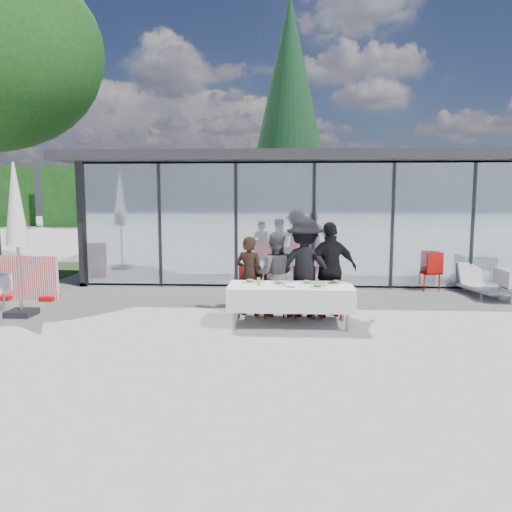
{
  "coord_description": "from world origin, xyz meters",
  "views": [
    {
      "loc": [
        0.27,
        -8.49,
        2.39
      ],
      "look_at": [
        -0.26,
        1.2,
        1.19
      ],
      "focal_mm": 35.0,
      "sensor_mm": 36.0,
      "label": 1
    }
  ],
  "objects": [
    {
      "name": "diner_c",
      "position": [
        0.69,
        1.21,
        0.96
      ],
      "size": [
        1.37,
        1.37,
        1.93
      ],
      "primitive_type": "imported",
      "rotation": [
        0.0,
        0.0,
        3.03
      ],
      "color": "black",
      "rests_on": "ground"
    },
    {
      "name": "plate_c",
      "position": [
        0.71,
        0.61,
        0.77
      ],
      "size": [
        0.29,
        0.29,
        0.07
      ],
      "color": "silver",
      "rests_on": "dining_table"
    },
    {
      "name": "plate_extra",
      "position": [
        0.88,
        0.25,
        0.77
      ],
      "size": [
        0.29,
        0.29,
        0.07
      ],
      "color": "silver",
      "rests_on": "dining_table"
    },
    {
      "name": "plate_a",
      "position": [
        -0.35,
        0.67,
        0.77
      ],
      "size": [
        0.29,
        0.29,
        0.07
      ],
      "color": "silver",
      "rests_on": "dining_table"
    },
    {
      "name": "market_umbrella",
      "position": [
        -4.88,
        0.88,
        1.99
      ],
      "size": [
        0.5,
        0.5,
        3.0
      ],
      "color": "black",
      "rests_on": "ground"
    },
    {
      "name": "juice_bottle",
      "position": [
        -0.17,
        0.41,
        0.82
      ],
      "size": [
        0.06,
        0.06,
        0.14
      ],
      "primitive_type": "cylinder",
      "color": "#87AD48",
      "rests_on": "dining_table"
    },
    {
      "name": "pavilion",
      "position": [
        2.0,
        8.16,
        2.15
      ],
      "size": [
        14.8,
        8.8,
        3.44
      ],
      "color": "gray",
      "rests_on": "ground"
    },
    {
      "name": "diner_b",
      "position": [
        0.11,
        1.21,
        0.83
      ],
      "size": [
        0.81,
        0.81,
        1.65
      ],
      "primitive_type": "imported",
      "rotation": [
        0.0,
        0.0,
        3.15
      ],
      "color": "#515151",
      "rests_on": "ground"
    },
    {
      "name": "diner_chair_c",
      "position": [
        0.69,
        1.21,
        0.54
      ],
      "size": [
        0.44,
        0.44,
        0.97
      ],
      "color": "#B00D0B",
      "rests_on": "ground"
    },
    {
      "name": "diner_chair_a",
      "position": [
        -0.39,
        1.21,
        0.54
      ],
      "size": [
        0.44,
        0.44,
        0.97
      ],
      "color": "#B00D0B",
      "rests_on": "ground"
    },
    {
      "name": "plate_d",
      "position": [
        1.24,
        0.65,
        0.77
      ],
      "size": [
        0.29,
        0.29,
        0.07
      ],
      "color": "silver",
      "rests_on": "dining_table"
    },
    {
      "name": "diner_chair_b",
      "position": [
        0.11,
        1.21,
        0.54
      ],
      "size": [
        0.44,
        0.44,
        0.97
      ],
      "color": "#B00D0B",
      "rests_on": "ground"
    },
    {
      "name": "ground",
      "position": [
        0.0,
        0.0,
        0.0
      ],
      "size": [
        90.0,
        90.0,
        0.0
      ],
      "primitive_type": "plane",
      "color": "gray",
      "rests_on": "ground"
    },
    {
      "name": "plate_b",
      "position": [
        0.2,
        0.55,
        0.77
      ],
      "size": [
        0.29,
        0.29,
        0.07
      ],
      "color": "silver",
      "rests_on": "dining_table"
    },
    {
      "name": "conifer_tree",
      "position": [
        0.5,
        13.0,
        5.99
      ],
      "size": [
        4.0,
        4.0,
        10.5
      ],
      "color": "#382316",
      "rests_on": "ground"
    },
    {
      "name": "diner_a",
      "position": [
        -0.39,
        1.21,
        0.79
      ],
      "size": [
        0.74,
        0.74,
        1.58
      ],
      "primitive_type": "imported",
      "rotation": [
        0.0,
        0.0,
        2.8
      ],
      "color": "black",
      "rests_on": "ground"
    },
    {
      "name": "folded_eyeglasses",
      "position": [
        0.42,
        0.23,
        0.76
      ],
      "size": [
        0.14,
        0.03,
        0.01
      ],
      "primitive_type": "cube",
      "color": "black",
      "rests_on": "dining_table"
    },
    {
      "name": "treeline",
      "position": [
        -2.0,
        28.0,
        2.2
      ],
      "size": [
        62.5,
        2.0,
        4.4
      ],
      "color": "#133A12",
      "rests_on": "ground"
    },
    {
      "name": "drinking_glasses",
      "position": [
        0.67,
        0.34,
        0.8
      ],
      "size": [
        0.79,
        0.08,
        0.1
      ],
      "color": "silver",
      "rests_on": "dining_table"
    },
    {
      "name": "spare_chair_b",
      "position": [
        3.95,
        3.88,
        0.54
      ],
      "size": [
        0.55,
        0.55,
        0.97
      ],
      "color": "#B00D0B",
      "rests_on": "ground"
    },
    {
      "name": "diner_chair_d",
      "position": [
        1.2,
        1.21,
        0.54
      ],
      "size": [
        0.44,
        0.44,
        0.97
      ],
      "color": "#B00D0B",
      "rests_on": "ground"
    },
    {
      "name": "dining_table",
      "position": [
        0.41,
        0.46,
        0.54
      ],
      "size": [
        2.26,
        0.96,
        0.75
      ],
      "color": "white",
      "rests_on": "ground"
    },
    {
      "name": "diner_d",
      "position": [
        1.2,
        1.21,
        0.93
      ],
      "size": [
        1.37,
        1.37,
        1.86
      ],
      "primitive_type": "imported",
      "rotation": [
        0.0,
        0.0,
        3.45
      ],
      "color": "black",
      "rests_on": "ground"
    },
    {
      "name": "lounger",
      "position": [
        4.98,
        3.56,
        0.26
      ],
      "size": [
        0.89,
        1.43,
        0.72
      ],
      "color": "silver",
      "rests_on": "ground"
    }
  ]
}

